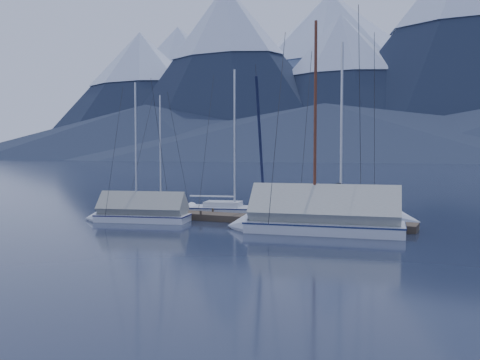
{
  "coord_description": "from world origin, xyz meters",
  "views": [
    {
      "loc": [
        11.18,
        -22.46,
        3.61
      ],
      "look_at": [
        0.0,
        2.0,
        2.2
      ],
      "focal_mm": 38.0,
      "sensor_mm": 36.0,
      "label": 1
    }
  ],
  "objects_px": {
    "sailboat_covered_far": "(135,214)",
    "person": "(340,201)",
    "sailboat_open_left": "(167,209)",
    "sailboat_open_right": "(351,219)",
    "sailboat_covered_near": "(311,220)",
    "sailboat_open_mid": "(243,212)"
  },
  "relations": [
    {
      "from": "sailboat_open_mid",
      "to": "person",
      "type": "height_order",
      "value": "sailboat_open_mid"
    },
    {
      "from": "sailboat_covered_near",
      "to": "person",
      "type": "bearing_deg",
      "value": 73.25
    },
    {
      "from": "sailboat_open_left",
      "to": "sailboat_covered_near",
      "type": "distance_m",
      "value": 11.48
    },
    {
      "from": "sailboat_open_left",
      "to": "person",
      "type": "height_order",
      "value": "sailboat_open_left"
    },
    {
      "from": "sailboat_open_right",
      "to": "person",
      "type": "bearing_deg",
      "value": -98.04
    },
    {
      "from": "sailboat_open_left",
      "to": "sailboat_covered_far",
      "type": "height_order",
      "value": "sailboat_covered_far"
    },
    {
      "from": "sailboat_open_left",
      "to": "person",
      "type": "bearing_deg",
      "value": -9.53
    },
    {
      "from": "sailboat_covered_far",
      "to": "person",
      "type": "bearing_deg",
      "value": 15.28
    },
    {
      "from": "sailboat_covered_far",
      "to": "sailboat_open_left",
      "type": "bearing_deg",
      "value": 102.35
    },
    {
      "from": "sailboat_covered_near",
      "to": "sailboat_covered_far",
      "type": "xyz_separation_m",
      "value": [
        -9.58,
        -0.36,
        -0.14
      ]
    },
    {
      "from": "sailboat_open_left",
      "to": "sailboat_open_right",
      "type": "height_order",
      "value": "sailboat_open_right"
    },
    {
      "from": "sailboat_open_left",
      "to": "person",
      "type": "distance_m",
      "value": 11.57
    },
    {
      "from": "sailboat_covered_far",
      "to": "person",
      "type": "distance_m",
      "value": 10.73
    },
    {
      "from": "sailboat_open_right",
      "to": "sailboat_open_left",
      "type": "bearing_deg",
      "value": 178.75
    },
    {
      "from": "person",
      "to": "sailboat_open_mid",
      "type": "bearing_deg",
      "value": 57.15
    },
    {
      "from": "sailboat_covered_far",
      "to": "person",
      "type": "height_order",
      "value": "sailboat_covered_far"
    },
    {
      "from": "sailboat_covered_far",
      "to": "sailboat_open_right",
      "type": "bearing_deg",
      "value": 22.96
    },
    {
      "from": "sailboat_open_mid",
      "to": "sailboat_open_left",
      "type": "bearing_deg",
      "value": -175.36
    },
    {
      "from": "sailboat_open_mid",
      "to": "sailboat_covered_far",
      "type": "height_order",
      "value": "sailboat_open_mid"
    },
    {
      "from": "sailboat_open_mid",
      "to": "sailboat_open_right",
      "type": "distance_m",
      "value": 6.58
    },
    {
      "from": "sailboat_covered_far",
      "to": "person",
      "type": "relative_size",
      "value": 4.43
    },
    {
      "from": "sailboat_open_mid",
      "to": "sailboat_open_right",
      "type": "xyz_separation_m",
      "value": [
        6.54,
        -0.66,
        0.02
      ]
    }
  ]
}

